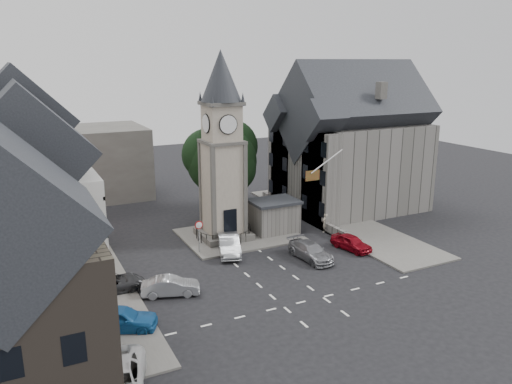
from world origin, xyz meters
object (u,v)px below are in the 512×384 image
car_east_red (351,242)px  pedestrian (325,223)px  car_west_blue (120,319)px  stone_shelter (274,216)px  clock_tower (222,148)px

car_east_red → pedestrian: (0.56, 4.71, 0.25)m
car_west_blue → car_east_red: size_ratio=1.16×
pedestrian → car_east_red: bearing=67.8°
stone_shelter → pedestrian: 4.77m
clock_tower → stone_shelter: bearing=-5.8°
stone_shelter → pedestrian: bearing=-25.8°
clock_tower → stone_shelter: (4.80, -0.49, -6.57)m
car_west_blue → car_east_red: car_west_blue is taller
clock_tower → car_east_red: size_ratio=4.33×
stone_shelter → car_east_red: stone_shelter is taller
clock_tower → stone_shelter: clock_tower is taller
stone_shelter → pedestrian: size_ratio=2.40×
stone_shelter → car_west_blue: bearing=-145.4°
pedestrian → car_west_blue: bearing=8.6°
car_east_red → pedestrian: size_ratio=2.10×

